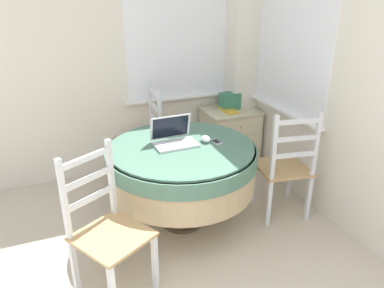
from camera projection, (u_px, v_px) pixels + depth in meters
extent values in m
cube|color=silver|center=(49.00, 58.00, 3.51)|extent=(4.20, 0.06, 2.55)
cube|color=white|center=(177.00, 29.00, 3.82)|extent=(1.10, 0.01, 1.42)
cube|color=white|center=(179.00, 98.00, 4.08)|extent=(1.18, 0.07, 0.02)
cube|color=white|center=(293.00, 34.00, 3.40)|extent=(0.01, 1.10, 1.42)
cube|color=white|center=(283.00, 110.00, 3.67)|extent=(0.07, 1.18, 0.02)
cube|color=silver|center=(242.00, 48.00, 4.03)|extent=(0.28, 0.28, 2.55)
cylinder|color=#4C3D2D|center=(182.00, 220.00, 3.26)|extent=(0.36, 0.36, 0.03)
cylinder|color=#4C3D2D|center=(182.00, 185.00, 3.12)|extent=(0.11, 0.11, 0.67)
cylinder|color=tan|center=(182.00, 167.00, 3.06)|extent=(1.19, 1.19, 0.34)
cylinder|color=#4C7560|center=(182.00, 155.00, 3.02)|extent=(1.22, 1.22, 0.12)
cylinder|color=#4C7560|center=(181.00, 147.00, 2.99)|extent=(1.16, 1.16, 0.02)
cube|color=silver|center=(176.00, 145.00, 2.99)|extent=(0.35, 0.21, 0.02)
cube|color=silver|center=(175.00, 143.00, 2.99)|extent=(0.30, 0.13, 0.00)
cube|color=silver|center=(170.00, 127.00, 3.05)|extent=(0.34, 0.06, 0.20)
cube|color=black|center=(171.00, 127.00, 3.04)|extent=(0.31, 0.05, 0.18)
ellipsoid|color=white|center=(206.00, 139.00, 3.05)|extent=(0.07, 0.10, 0.05)
cube|color=#B2B7BC|center=(216.00, 142.00, 3.05)|extent=(0.07, 0.12, 0.01)
cube|color=black|center=(216.00, 141.00, 3.05)|extent=(0.06, 0.09, 0.00)
cube|color=tan|center=(138.00, 142.00, 3.80)|extent=(0.44, 0.43, 0.02)
cube|color=silver|center=(118.00, 157.00, 3.98)|extent=(0.03, 0.03, 0.43)
cube|color=silver|center=(125.00, 172.00, 3.67)|extent=(0.03, 0.03, 0.43)
cube|color=silver|center=(153.00, 152.00, 4.10)|extent=(0.03, 0.03, 0.43)
cube|color=silver|center=(162.00, 166.00, 3.79)|extent=(0.03, 0.03, 0.43)
cube|color=silver|center=(151.00, 108.00, 3.90)|extent=(0.03, 0.03, 0.55)
cube|color=silver|center=(160.00, 119.00, 3.58)|extent=(0.03, 0.03, 0.55)
cube|color=silver|center=(154.00, 93.00, 3.66)|extent=(0.03, 0.37, 0.04)
cube|color=silver|center=(155.00, 107.00, 3.72)|extent=(0.03, 0.37, 0.04)
cube|color=silver|center=(155.00, 120.00, 3.77)|extent=(0.03, 0.37, 0.04)
cube|color=tan|center=(282.00, 168.00, 3.27)|extent=(0.48, 0.49, 0.02)
cube|color=silver|center=(289.00, 178.00, 3.56)|extent=(0.04, 0.04, 0.43)
cube|color=silver|center=(253.00, 182.00, 3.49)|extent=(0.04, 0.04, 0.43)
cube|color=silver|center=(308.00, 198.00, 3.22)|extent=(0.04, 0.04, 0.43)
cube|color=silver|center=(269.00, 203.00, 3.15)|extent=(0.04, 0.04, 0.43)
cube|color=silver|center=(316.00, 144.00, 3.02)|extent=(0.04, 0.04, 0.55)
cube|color=silver|center=(274.00, 148.00, 2.95)|extent=(0.04, 0.04, 0.55)
cube|color=silver|center=(298.00, 122.00, 2.90)|extent=(0.36, 0.08, 0.04)
cube|color=silver|center=(296.00, 139.00, 2.96)|extent=(0.36, 0.08, 0.04)
cube|color=silver|center=(294.00, 155.00, 3.02)|extent=(0.36, 0.08, 0.04)
cube|color=tan|center=(112.00, 236.00, 2.38)|extent=(0.57, 0.58, 0.02)
cube|color=silver|center=(155.00, 261.00, 2.49)|extent=(0.05, 0.05, 0.43)
cube|color=silver|center=(75.00, 267.00, 2.44)|extent=(0.05, 0.05, 0.43)
cube|color=silver|center=(117.00, 239.00, 2.70)|extent=(0.05, 0.05, 0.43)
cube|color=silver|center=(64.00, 200.00, 2.24)|extent=(0.04, 0.04, 0.55)
cube|color=silver|center=(111.00, 177.00, 2.50)|extent=(0.04, 0.04, 0.55)
cube|color=silver|center=(85.00, 159.00, 2.29)|extent=(0.33, 0.20, 0.04)
cube|color=silver|center=(88.00, 179.00, 2.35)|extent=(0.33, 0.20, 0.04)
cube|color=silver|center=(90.00, 199.00, 2.40)|extent=(0.33, 0.20, 0.04)
cube|color=beige|center=(229.00, 138.00, 4.23)|extent=(0.56, 0.47, 0.62)
cube|color=beige|center=(231.00, 111.00, 4.10)|extent=(0.58, 0.50, 0.02)
cube|color=beige|center=(241.00, 127.00, 3.94)|extent=(0.49, 0.01, 0.18)
sphere|color=olive|center=(241.00, 128.00, 3.94)|extent=(0.02, 0.02, 0.02)
cube|color=beige|center=(240.00, 145.00, 4.03)|extent=(0.49, 0.01, 0.18)
sphere|color=olive|center=(240.00, 146.00, 4.02)|extent=(0.02, 0.02, 0.02)
cube|color=beige|center=(239.00, 163.00, 4.11)|extent=(0.49, 0.01, 0.18)
sphere|color=olive|center=(239.00, 163.00, 4.10)|extent=(0.02, 0.02, 0.02)
cube|color=#387A5B|center=(230.00, 101.00, 4.11)|extent=(0.21, 0.14, 0.18)
cube|color=gold|center=(228.00, 110.00, 4.05)|extent=(0.13, 0.25, 0.02)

